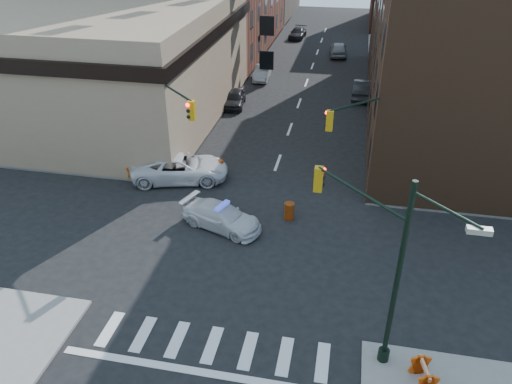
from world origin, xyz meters
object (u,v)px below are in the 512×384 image
at_px(parked_car_wnear, 235,98).
at_px(barrel_road, 289,211).
at_px(pickup, 180,168).
at_px(parked_car_wfar, 262,73).
at_px(barricade_se_a, 423,375).
at_px(barrel_bank, 219,167).
at_px(pedestrian_a, 167,161).
at_px(parked_car_enear, 363,89).
at_px(police_car, 222,217).
at_px(pedestrian_b, 155,153).
at_px(barricade_nw_a, 148,171).

height_order(parked_car_wnear, barrel_road, parked_car_wnear).
distance_m(pickup, parked_car_wfar, 21.91).
bearing_deg(barricade_se_a, barrel_bank, 25.81).
height_order(pedestrian_a, barricade_se_a, pedestrian_a).
relative_size(parked_car_wfar, parked_car_enear, 0.84).
relative_size(police_car, pickup, 0.76).
distance_m(police_car, parked_car_wfar, 26.81).
height_order(police_car, parked_car_wfar, parked_car_wfar).
bearing_deg(parked_car_enear, barricade_se_a, 96.66).
xyz_separation_m(police_car, parked_car_enear, (7.29, 23.19, 0.14)).
distance_m(parked_car_wnear, barrel_bank, 12.77).
relative_size(pedestrian_b, barrel_road, 1.55).
relative_size(barrel_road, barrel_bank, 1.04).
relative_size(parked_car_wfar, barricade_nw_a, 3.01).
relative_size(parked_car_enear, pedestrian_b, 3.15).
xyz_separation_m(barrel_road, barrel_bank, (-5.28, 4.45, -0.02)).
distance_m(police_car, barricade_se_a, 13.28).
relative_size(parked_car_wfar, pedestrian_a, 2.31).
height_order(barrel_bank, barricade_se_a, barricade_se_a).
bearing_deg(barrel_bank, police_car, -73.90).
relative_size(parked_car_enear, barricade_nw_a, 3.60).
bearing_deg(parked_car_wfar, police_car, -86.59).
height_order(pedestrian_b, barrel_road, pedestrian_b).
bearing_deg(barricade_nw_a, barricade_se_a, -36.25).
height_order(parked_car_enear, barrel_road, parked_car_enear).
height_order(parked_car_enear, pedestrian_b, pedestrian_b).
bearing_deg(parked_car_wfar, pedestrian_b, -102.55).
distance_m(parked_car_enear, pedestrian_a, 21.83).
relative_size(pickup, barrel_bank, 6.30).
relative_size(pedestrian_b, barricade_se_a, 1.30).
bearing_deg(pedestrian_a, barricade_nw_a, -100.33).
distance_m(police_car, parked_car_wnear, 19.00).
relative_size(parked_car_wnear, barrel_road, 4.04).
bearing_deg(barricade_se_a, barrel_road, 19.37).
height_order(parked_car_wfar, barrel_road, parked_car_wfar).
xyz_separation_m(pickup, parked_car_wnear, (0.30, 13.84, -0.16)).
distance_m(parked_car_wfar, barricade_se_a, 37.64).
relative_size(pickup, barrel_road, 6.07).
xyz_separation_m(pedestrian_a, barrel_road, (8.57, -3.60, -0.54)).
relative_size(parked_car_enear, barricade_se_a, 4.11).
height_order(parked_car_wnear, parked_car_enear, parked_car_enear).
bearing_deg(pickup, pedestrian_a, 55.23).
bearing_deg(barrel_road, parked_car_wfar, 104.09).
relative_size(barricade_se_a, barricade_nw_a, 0.88).
relative_size(police_car, barrel_road, 4.61).
distance_m(parked_car_wfar, parked_car_enear, 10.63).
height_order(parked_car_wfar, parked_car_enear, parked_car_enear).
bearing_deg(pickup, parked_car_enear, -45.95).
distance_m(barricade_se_a, barricade_nw_a, 20.71).
bearing_deg(pickup, parked_car_wnear, -15.63).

